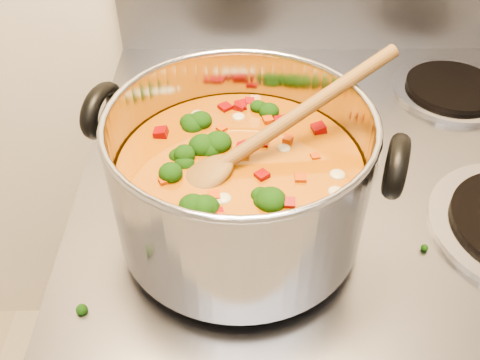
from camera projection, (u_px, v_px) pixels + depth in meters
name	position (u px, v px, depth m)	size (l,w,h in m)	color
electric_range	(324.00, 320.00, 1.10)	(0.79, 0.72, 1.08)	gray
stockpot	(240.00, 180.00, 0.61)	(0.36, 0.29, 0.18)	#A5A5AD
wooden_spoon	(255.00, 143.00, 0.59)	(0.27, 0.17, 0.12)	brown
cooktop_crumbs	(310.00, 303.00, 0.59)	(0.40, 0.14, 0.01)	black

